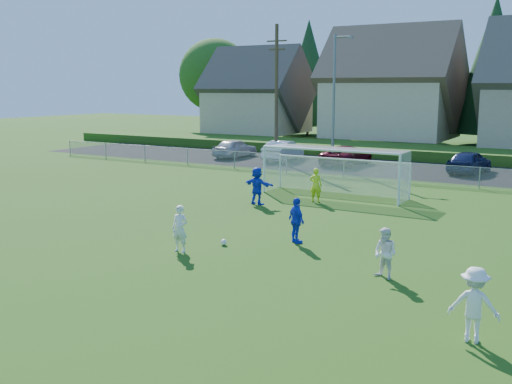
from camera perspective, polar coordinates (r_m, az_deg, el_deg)
ground at (r=17.99m, az=-13.24°, el=-8.24°), size 160.00×160.00×0.00m
asphalt_lot at (r=41.85m, az=13.74°, el=2.13°), size 60.00×60.00×0.00m
grass_embankment at (r=48.99m, az=16.35°, el=3.59°), size 70.00×6.00×0.80m
soccer_ball at (r=21.30m, az=-3.10°, el=-4.80°), size 0.22×0.22×0.22m
player_white_a at (r=20.45m, az=-7.26°, el=-3.49°), size 0.62×0.43×1.61m
player_white_b at (r=17.92m, az=12.21°, el=-5.75°), size 0.89×0.79×1.51m
player_white_c at (r=14.14m, az=20.06°, el=-10.06°), size 1.16×0.75×1.70m
player_blue_a at (r=21.46m, az=3.88°, el=-2.73°), size 1.03×0.87×1.65m
player_blue_b at (r=28.43m, az=0.11°, el=0.60°), size 1.73×0.81×1.79m
goalkeeper at (r=29.10m, az=5.72°, el=0.65°), size 0.66×0.48×1.67m
car_a at (r=47.41m, az=-2.03°, el=4.20°), size 1.90×4.40×1.48m
car_b at (r=45.37m, az=2.60°, el=3.96°), size 2.00×4.73×1.52m
car_c at (r=43.19m, az=8.63°, el=3.46°), size 2.53×5.10×1.39m
car_e at (r=41.03m, az=19.66°, el=2.72°), size 2.35×4.58×1.49m
soccer_goal at (r=30.95m, az=7.62°, el=2.65°), size 7.42×1.90×2.50m
chainlink_fence at (r=36.59m, az=11.25°, el=2.10°), size 52.06×0.06×1.20m
streetlight at (r=41.60m, az=7.48°, el=8.97°), size 1.38×0.18×9.00m
utility_pole at (r=44.71m, az=1.96°, el=9.51°), size 1.60×0.26×10.00m
houses_row at (r=55.61m, az=20.68°, el=11.24°), size 53.90×11.45×13.27m
tree_row at (r=61.94m, az=20.84°, el=10.65°), size 65.98×12.36×13.80m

